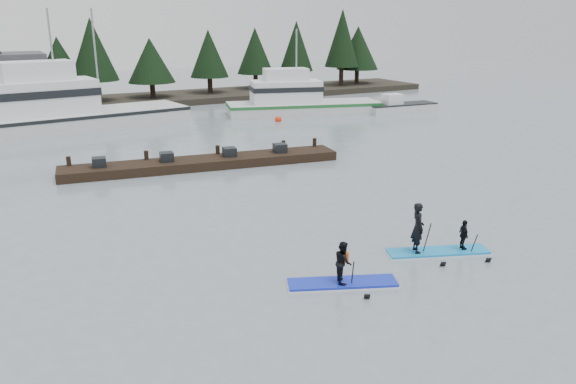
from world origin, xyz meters
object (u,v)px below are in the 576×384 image
floating_dock (204,163)px  fishing_boat_large (65,120)px  fishing_boat_medium (299,108)px  paddleboard_solo (343,271)px  paddleboard_duo (433,238)px

floating_dock → fishing_boat_large: bearing=117.1°
fishing_boat_medium → paddleboard_solo: bearing=-100.8°
fishing_boat_large → fishing_boat_medium: size_ratio=1.29×
fishing_boat_medium → paddleboard_solo: (-15.09, -29.23, -0.09)m
fishing_boat_large → paddleboard_solo: bearing=-89.8°
fishing_boat_large → paddleboard_duo: size_ratio=4.82×
fishing_boat_medium → floating_dock: fishing_boat_medium is taller
fishing_boat_large → paddleboard_duo: bearing=-82.3°
floating_dock → paddleboard_duo: size_ratio=4.21×
fishing_boat_medium → paddleboard_duo: 30.74m
floating_dock → paddleboard_duo: 15.54m
fishing_boat_large → floating_dock: bearing=-78.4°
fishing_boat_medium → floating_dock: (-13.77, -13.43, -0.30)m
fishing_boat_medium → paddleboard_duo: size_ratio=3.75×
floating_dock → paddleboard_solo: 15.85m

